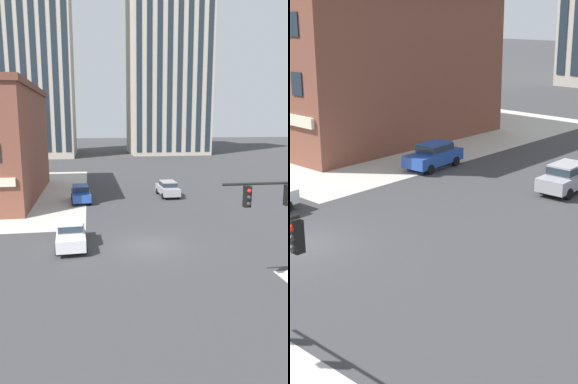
{
  "view_description": "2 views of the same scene",
  "coord_description": "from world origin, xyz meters",
  "views": [
    {
      "loc": [
        -3.59,
        -21.46,
        7.87
      ],
      "look_at": [
        0.01,
        1.66,
        3.24
      ],
      "focal_mm": 33.02,
      "sensor_mm": 36.0,
      "label": 1
    },
    {
      "loc": [
        20.75,
        -13.92,
        10.1
      ],
      "look_at": [
        3.3,
        5.21,
        1.95
      ],
      "focal_mm": 54.63,
      "sensor_mm": 36.0,
      "label": 2
    }
  ],
  "objects": [
    {
      "name": "storefront_block_near_corner",
      "position": [
        -19.39,
        17.65,
        5.82
      ],
      "size": [
        21.2,
        19.75,
        11.62
      ],
      "color": "brown",
      "rests_on": "ground"
    },
    {
      "name": "car_main_northbound_near",
      "position": [
        4.7,
        15.09,
        0.92
      ],
      "size": [
        1.98,
        4.44,
        1.68
      ],
      "color": "#99999E",
      "rests_on": "ground"
    },
    {
      "name": "car_main_northbound_far",
      "position": [
        -4.53,
        13.78,
        0.92
      ],
      "size": [
        2.13,
        4.52,
        1.68
      ],
      "color": "#23479E",
      "rests_on": "ground"
    },
    {
      "name": "ground_plane",
      "position": [
        0.0,
        0.0,
        0.0
      ],
      "size": [
        320.0,
        320.0,
        0.0
      ],
      "primitive_type": "plane",
      "color": "#38383A"
    },
    {
      "name": "sidewalk_far_corner",
      "position": [
        -20.0,
        20.0,
        0.0
      ],
      "size": [
        32.0,
        32.0,
        0.02
      ],
      "primitive_type": "cube",
      "color": "#B7B2A8",
      "rests_on": "ground"
    }
  ]
}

